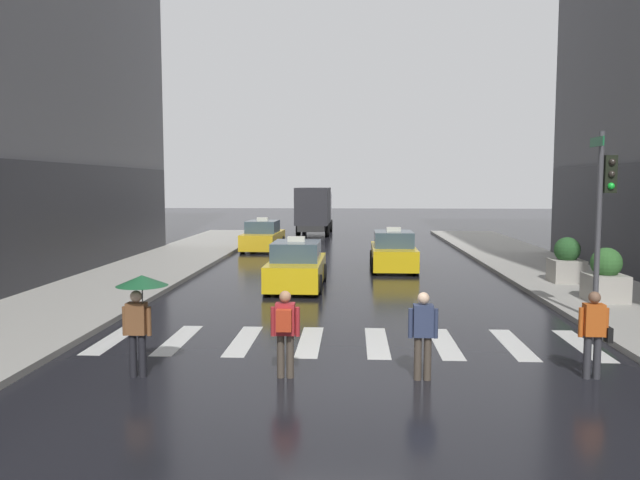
{
  "coord_description": "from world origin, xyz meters",
  "views": [
    {
      "loc": [
        0.19,
        -10.92,
        3.64
      ],
      "look_at": [
        -0.8,
        8.0,
        1.9
      ],
      "focal_mm": 34.63,
      "sensor_mm": 36.0,
      "label": 1
    }
  ],
  "objects_px": {
    "taxi_second": "(393,252)",
    "taxi_third": "(263,237)",
    "planter_mid_block": "(567,262)",
    "pedestrian_with_umbrella": "(140,298)",
    "planter_near_corner": "(606,277)",
    "pedestrian_with_handbag": "(594,330)",
    "traffic_light_pole": "(604,199)",
    "pedestrian_plain_coat": "(423,330)",
    "pedestrian_with_backpack": "(285,327)",
    "box_truck": "(314,209)",
    "taxi_lead": "(297,267)"
  },
  "relations": [
    {
      "from": "taxi_third",
      "to": "pedestrian_with_umbrella",
      "type": "bearing_deg",
      "value": -87.6
    },
    {
      "from": "pedestrian_plain_coat",
      "to": "planter_mid_block",
      "type": "height_order",
      "value": "planter_mid_block"
    },
    {
      "from": "pedestrian_with_handbag",
      "to": "planter_mid_block",
      "type": "xyz_separation_m",
      "value": [
        3.12,
        10.63,
        -0.06
      ]
    },
    {
      "from": "taxi_second",
      "to": "taxi_third",
      "type": "relative_size",
      "value": 0.99
    },
    {
      "from": "box_truck",
      "to": "pedestrian_with_umbrella",
      "type": "distance_m",
      "value": 32.63
    },
    {
      "from": "traffic_light_pole",
      "to": "pedestrian_plain_coat",
      "type": "xyz_separation_m",
      "value": [
        -5.06,
        -4.78,
        -2.32
      ]
    },
    {
      "from": "pedestrian_with_handbag",
      "to": "pedestrian_plain_coat",
      "type": "relative_size",
      "value": 1.0
    },
    {
      "from": "pedestrian_with_backpack",
      "to": "planter_mid_block",
      "type": "xyz_separation_m",
      "value": [
        8.85,
        10.89,
        -0.1
      ]
    },
    {
      "from": "pedestrian_with_umbrella",
      "to": "planter_near_corner",
      "type": "height_order",
      "value": "pedestrian_with_umbrella"
    },
    {
      "from": "traffic_light_pole",
      "to": "pedestrian_with_umbrella",
      "type": "distance_m",
      "value": 11.55
    },
    {
      "from": "taxi_second",
      "to": "taxi_third",
      "type": "distance_m",
      "value": 9.77
    },
    {
      "from": "pedestrian_with_handbag",
      "to": "pedestrian_plain_coat",
      "type": "bearing_deg",
      "value": -175.67
    },
    {
      "from": "planter_mid_block",
      "to": "taxi_second",
      "type": "bearing_deg",
      "value": 145.08
    },
    {
      "from": "pedestrian_with_umbrella",
      "to": "pedestrian_with_backpack",
      "type": "relative_size",
      "value": 1.18
    },
    {
      "from": "taxi_third",
      "to": "planter_mid_block",
      "type": "distance_m",
      "value": 16.82
    },
    {
      "from": "taxi_third",
      "to": "pedestrian_with_handbag",
      "type": "height_order",
      "value": "taxi_third"
    },
    {
      "from": "box_truck",
      "to": "pedestrian_plain_coat",
      "type": "bearing_deg",
      "value": -82.97
    },
    {
      "from": "taxi_second",
      "to": "pedestrian_with_backpack",
      "type": "bearing_deg",
      "value": -101.31
    },
    {
      "from": "box_truck",
      "to": "planter_near_corner",
      "type": "height_order",
      "value": "box_truck"
    },
    {
      "from": "taxi_third",
      "to": "planter_mid_block",
      "type": "relative_size",
      "value": 2.87
    },
    {
      "from": "box_truck",
      "to": "planter_mid_block",
      "type": "xyz_separation_m",
      "value": [
        10.31,
        -21.65,
        -0.98
      ]
    },
    {
      "from": "traffic_light_pole",
      "to": "pedestrian_plain_coat",
      "type": "relative_size",
      "value": 2.91
    },
    {
      "from": "planter_near_corner",
      "to": "traffic_light_pole",
      "type": "bearing_deg",
      "value": -114.75
    },
    {
      "from": "traffic_light_pole",
      "to": "pedestrian_plain_coat",
      "type": "height_order",
      "value": "traffic_light_pole"
    },
    {
      "from": "pedestrian_with_umbrella",
      "to": "pedestrian_with_handbag",
      "type": "distance_m",
      "value": 8.47
    },
    {
      "from": "traffic_light_pole",
      "to": "planter_near_corner",
      "type": "distance_m",
      "value": 3.64
    },
    {
      "from": "taxi_second",
      "to": "box_truck",
      "type": "distance_m",
      "value": 18.15
    },
    {
      "from": "taxi_lead",
      "to": "pedestrian_with_umbrella",
      "type": "relative_size",
      "value": 2.35
    },
    {
      "from": "pedestrian_with_backpack",
      "to": "pedestrian_with_handbag",
      "type": "height_order",
      "value": "same"
    },
    {
      "from": "box_truck",
      "to": "pedestrian_plain_coat",
      "type": "distance_m",
      "value": 32.77
    },
    {
      "from": "taxi_lead",
      "to": "pedestrian_plain_coat",
      "type": "relative_size",
      "value": 2.76
    },
    {
      "from": "box_truck",
      "to": "pedestrian_with_handbag",
      "type": "height_order",
      "value": "box_truck"
    },
    {
      "from": "box_truck",
      "to": "pedestrian_plain_coat",
      "type": "xyz_separation_m",
      "value": [
        4.01,
        -32.51,
        -0.91
      ]
    },
    {
      "from": "pedestrian_with_backpack",
      "to": "pedestrian_with_handbag",
      "type": "bearing_deg",
      "value": 2.65
    },
    {
      "from": "traffic_light_pole",
      "to": "pedestrian_plain_coat",
      "type": "distance_m",
      "value": 7.34
    },
    {
      "from": "taxi_third",
      "to": "pedestrian_with_backpack",
      "type": "relative_size",
      "value": 2.78
    },
    {
      "from": "taxi_third",
      "to": "pedestrian_with_handbag",
      "type": "relative_size",
      "value": 2.78
    },
    {
      "from": "taxi_lead",
      "to": "pedestrian_plain_coat",
      "type": "height_order",
      "value": "taxi_lead"
    },
    {
      "from": "traffic_light_pole",
      "to": "pedestrian_with_backpack",
      "type": "xyz_separation_m",
      "value": [
        -7.62,
        -4.81,
        -2.29
      ]
    },
    {
      "from": "taxi_third",
      "to": "box_truck",
      "type": "xyz_separation_m",
      "value": [
        2.18,
        10.38,
        1.13
      ]
    },
    {
      "from": "pedestrian_with_backpack",
      "to": "pedestrian_plain_coat",
      "type": "distance_m",
      "value": 2.56
    },
    {
      "from": "traffic_light_pole",
      "to": "taxi_third",
      "type": "relative_size",
      "value": 1.05
    },
    {
      "from": "taxi_third",
      "to": "pedestrian_with_umbrella",
      "type": "height_order",
      "value": "pedestrian_with_umbrella"
    },
    {
      "from": "taxi_lead",
      "to": "box_truck",
      "type": "height_order",
      "value": "box_truck"
    },
    {
      "from": "pedestrian_with_umbrella",
      "to": "pedestrian_with_backpack",
      "type": "height_order",
      "value": "pedestrian_with_umbrella"
    },
    {
      "from": "traffic_light_pole",
      "to": "taxi_third",
      "type": "height_order",
      "value": "traffic_light_pole"
    },
    {
      "from": "taxi_second",
      "to": "pedestrian_plain_coat",
      "type": "xyz_separation_m",
      "value": [
        -0.44,
        -14.96,
        0.21
      ]
    },
    {
      "from": "planter_near_corner",
      "to": "box_truck",
      "type": "bearing_deg",
      "value": 112.06
    },
    {
      "from": "taxi_lead",
      "to": "pedestrian_with_backpack",
      "type": "height_order",
      "value": "taxi_lead"
    },
    {
      "from": "planter_near_corner",
      "to": "planter_mid_block",
      "type": "bearing_deg",
      "value": 88.67
    }
  ]
}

